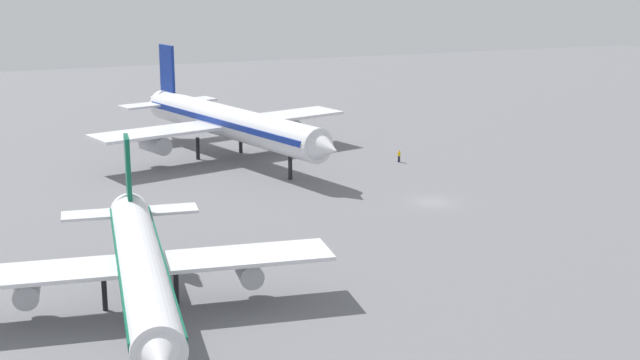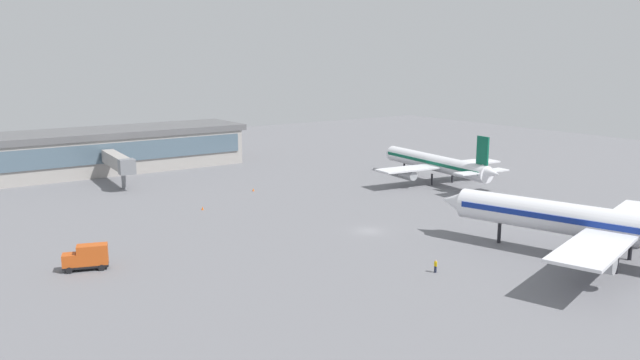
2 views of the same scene
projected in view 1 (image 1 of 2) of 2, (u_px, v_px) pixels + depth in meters
name	position (u px, v px, depth m)	size (l,w,h in m)	color
ground	(433.00, 202.00, 103.64)	(288.00, 288.00, 0.00)	slate
airplane_at_gate	(229.00, 122.00, 124.05)	(38.09, 46.55, 14.45)	white
airplane_taxiing	(141.00, 265.00, 69.73)	(30.98, 38.43, 11.69)	white
ground_crew_worker	(399.00, 156.00, 123.43)	(0.47, 0.56, 1.67)	#1E2338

